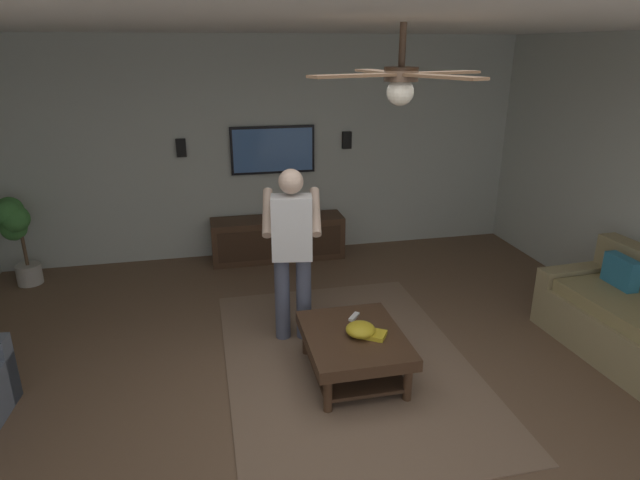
# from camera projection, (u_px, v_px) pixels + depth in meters

# --- Properties ---
(ground_plane) EXTENTS (8.61, 8.61, 0.00)m
(ground_plane) POSITION_uv_depth(u_px,v_px,m) (333.00, 418.00, 4.03)
(ground_plane) COLOR brown
(wall_back_tv) EXTENTS (0.10, 6.89, 2.78)m
(wall_back_tv) POSITION_uv_depth(u_px,v_px,m) (266.00, 149.00, 6.90)
(wall_back_tv) COLOR #B2B7AD
(wall_back_tv) RESTS_ON ground
(ceiling_slab) EXTENTS (7.37, 6.89, 0.10)m
(ceiling_slab) POSITION_uv_depth(u_px,v_px,m) (337.00, 9.00, 3.07)
(ceiling_slab) COLOR white
(area_rug) EXTENTS (3.04, 2.09, 0.01)m
(area_rug) POSITION_uv_depth(u_px,v_px,m) (347.00, 362.00, 4.74)
(area_rug) COLOR #7A604C
(area_rug) RESTS_ON ground
(coffee_table) EXTENTS (1.00, 0.80, 0.40)m
(coffee_table) POSITION_uv_depth(u_px,v_px,m) (354.00, 345.00, 4.45)
(coffee_table) COLOR #422B1C
(coffee_table) RESTS_ON ground
(media_console) EXTENTS (0.45, 1.70, 0.55)m
(media_console) POSITION_uv_depth(u_px,v_px,m) (278.00, 238.00, 6.99)
(media_console) COLOR #422B1C
(media_console) RESTS_ON ground
(tv) EXTENTS (0.05, 1.07, 0.60)m
(tv) POSITION_uv_depth(u_px,v_px,m) (273.00, 150.00, 6.83)
(tv) COLOR black
(person_standing) EXTENTS (0.59, 0.60, 1.64)m
(person_standing) POSITION_uv_depth(u_px,v_px,m) (292.00, 246.00, 4.85)
(person_standing) COLOR #4C5166
(person_standing) RESTS_ON ground
(potted_plant_tall) EXTENTS (0.43, 0.39, 1.04)m
(potted_plant_tall) POSITION_uv_depth(u_px,v_px,m) (15.00, 226.00, 6.06)
(potted_plant_tall) COLOR #B7B2A8
(potted_plant_tall) RESTS_ON ground
(bowl) EXTENTS (0.24, 0.24, 0.11)m
(bowl) POSITION_uv_depth(u_px,v_px,m) (361.00, 329.00, 4.38)
(bowl) COLOR gold
(bowl) RESTS_ON coffee_table
(remote_white) EXTENTS (0.15, 0.13, 0.02)m
(remote_white) POSITION_uv_depth(u_px,v_px,m) (354.00, 317.00, 4.67)
(remote_white) COLOR white
(remote_white) RESTS_ON coffee_table
(book) EXTENTS (0.25, 0.27, 0.04)m
(book) POSITION_uv_depth(u_px,v_px,m) (372.00, 334.00, 4.38)
(book) COLOR gold
(book) RESTS_ON coffee_table
(vase_round) EXTENTS (0.22, 0.22, 0.22)m
(vase_round) POSITION_uv_depth(u_px,v_px,m) (309.00, 208.00, 6.95)
(vase_round) COLOR red
(vase_round) RESTS_ON media_console
(wall_speaker_left) EXTENTS (0.06, 0.12, 0.22)m
(wall_speaker_left) POSITION_uv_depth(u_px,v_px,m) (347.00, 140.00, 7.01)
(wall_speaker_left) COLOR black
(wall_speaker_right) EXTENTS (0.06, 0.12, 0.22)m
(wall_speaker_right) POSITION_uv_depth(u_px,v_px,m) (181.00, 148.00, 6.59)
(wall_speaker_right) COLOR black
(ceiling_fan) EXTENTS (1.19, 1.17, 0.46)m
(ceiling_fan) POSITION_uv_depth(u_px,v_px,m) (402.00, 79.00, 3.11)
(ceiling_fan) COLOR #4C3828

